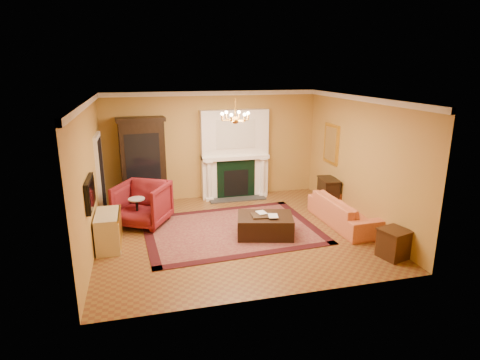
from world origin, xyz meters
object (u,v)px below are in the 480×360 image
object	(u,v)px
coral_sofa	(345,207)
console_table	(328,194)
pedestal_table	(137,210)
leather_ottoman	(265,225)
wingback_armchair	(142,202)
commode	(109,230)
end_table	(394,244)
china_cabinet	(143,164)

from	to	relation	value
coral_sofa	console_table	size ratio (longest dim) A/B	2.87
pedestal_table	leather_ottoman	world-z (taller)	pedestal_table
wingback_armchair	commode	bearing A→B (deg)	-95.37
wingback_armchair	coral_sofa	size ratio (longest dim) A/B	0.51
console_table	leather_ottoman	size ratio (longest dim) A/B	0.64
commode	end_table	size ratio (longest dim) A/B	1.79
china_cabinet	console_table	xyz separation A→B (m)	(4.71, -1.46, -0.75)
console_table	leather_ottoman	xyz separation A→B (m)	(-2.18, -1.35, -0.14)
pedestal_table	coral_sofa	size ratio (longest dim) A/B	0.31
pedestal_table	commode	distance (m)	1.19
commode	coral_sofa	bearing A→B (deg)	-0.55
pedestal_table	end_table	xyz separation A→B (m)	(4.86, -2.91, -0.12)
end_table	console_table	bearing A→B (deg)	88.85
pedestal_table	end_table	world-z (taller)	pedestal_table
coral_sofa	end_table	xyz separation A→B (m)	(0.09, -1.81, -0.15)
commode	coral_sofa	distance (m)	5.36
pedestal_table	commode	world-z (taller)	commode
leather_ottoman	china_cabinet	bearing A→B (deg)	146.77
pedestal_table	commode	bearing A→B (deg)	-119.45
coral_sofa	console_table	bearing A→B (deg)	-9.09
commode	coral_sofa	world-z (taller)	coral_sofa
china_cabinet	leather_ottoman	bearing A→B (deg)	-53.49
china_cabinet	console_table	distance (m)	4.99
china_cabinet	wingback_armchair	xyz separation A→B (m)	(-0.08, -1.49, -0.57)
commode	leather_ottoman	xyz separation A→B (m)	(3.33, -0.22, -0.13)
wingback_armchair	pedestal_table	world-z (taller)	wingback_armchair
pedestal_table	console_table	world-z (taller)	console_table
wingback_armchair	leather_ottoman	bearing A→B (deg)	1.14
coral_sofa	wingback_armchair	bearing A→B (deg)	74.35
china_cabinet	wingback_armchair	distance (m)	1.60
console_table	commode	bearing A→B (deg)	-161.55
pedestal_table	console_table	xyz separation A→B (m)	(4.92, 0.09, -0.01)
coral_sofa	commode	bearing A→B (deg)	87.62
pedestal_table	end_table	bearing A→B (deg)	-30.85
leather_ottoman	wingback_armchair	bearing A→B (deg)	168.01
coral_sofa	console_table	world-z (taller)	coral_sofa
china_cabinet	wingback_armchair	world-z (taller)	china_cabinet
end_table	leather_ottoman	distance (m)	2.69
china_cabinet	leather_ottoman	world-z (taller)	china_cabinet
wingback_armchair	end_table	bearing A→B (deg)	-4.15
china_cabinet	commode	size ratio (longest dim) A/B	2.28
pedestal_table	commode	size ratio (longest dim) A/B	0.69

